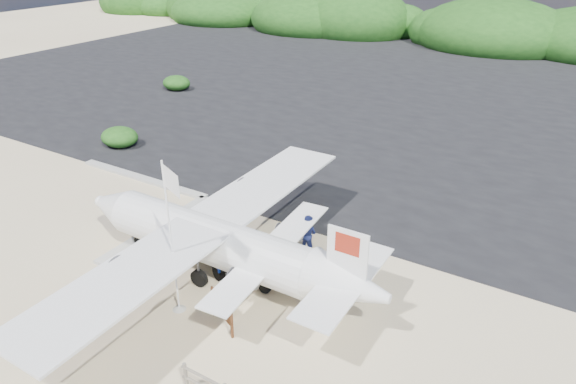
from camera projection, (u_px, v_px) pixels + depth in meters
name	position (u px, v px, depth m)	size (l,w,h in m)	color
ground	(213.00, 274.00, 20.81)	(160.00, 160.00, 0.00)	beige
asphalt_apron	(434.00, 95.00, 43.71)	(90.00, 50.00, 0.04)	#B2B2B2
lagoon	(92.00, 205.00, 26.11)	(9.00, 7.00, 0.40)	#B2B2B2
vegetation_band	(495.00, 46.00, 62.79)	(124.00, 8.00, 4.40)	#B2B2B2
baggage_cart	(219.00, 261.00, 21.62)	(3.05, 1.75, 1.53)	#0C34BF
flagpole	(180.00, 309.00, 18.88)	(1.19, 0.50, 5.97)	white
signboard	(223.00, 326.00, 18.08)	(1.58, 0.15, 1.30)	#5B331A
crew_a	(165.00, 228.00, 22.34)	(0.64, 0.42, 1.75)	#131A48
crew_b	(307.00, 234.00, 21.90)	(0.87, 0.67, 1.78)	#131A48
aircraft_small	(364.00, 72.00, 51.06)	(6.76, 6.76, 2.43)	#B2B2B2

